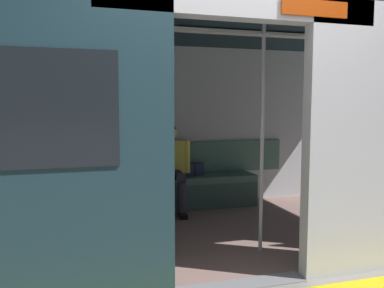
{
  "coord_description": "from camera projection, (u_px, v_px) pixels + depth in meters",
  "views": [
    {
      "loc": [
        1.19,
        2.73,
        1.4
      ],
      "look_at": [
        0.0,
        -1.32,
        0.99
      ],
      "focal_mm": 36.69,
      "sensor_mm": 36.0,
      "label": 1
    }
  ],
  "objects": [
    {
      "name": "ground_plane",
      "position": [
        240.0,
        285.0,
        3.07
      ],
      "size": [
        60.0,
        60.0,
        0.0
      ],
      "primitive_type": "plane",
      "color": "gray"
    },
    {
      "name": "person_seated",
      "position": [
        170.0,
        162.0,
        5.2
      ],
      "size": [
        0.55,
        0.69,
        1.17
      ],
      "color": "#D8CC4C",
      "rests_on": "ground_plane"
    },
    {
      "name": "bench_seat",
      "position": [
        171.0,
        185.0,
        5.29
      ],
      "size": [
        2.41,
        0.44,
        0.44
      ],
      "color": "#4C7566",
      "rests_on": "ground_plane"
    },
    {
      "name": "grab_pole_door",
      "position": [
        166.0,
        141.0,
        3.29
      ],
      "size": [
        0.04,
        0.04,
        2.21
      ],
      "primitive_type": "cylinder",
      "color": "silver",
      "rests_on": "ground_plane"
    },
    {
      "name": "book",
      "position": [
        136.0,
        177.0,
        5.2
      ],
      "size": [
        0.16,
        0.23,
        0.03
      ],
      "primitive_type": "cube",
      "rotation": [
        0.0,
        0.0,
        0.07
      ],
      "color": "gold",
      "rests_on": "bench_seat"
    },
    {
      "name": "handbag",
      "position": [
        194.0,
        169.0,
        5.44
      ],
      "size": [
        0.26,
        0.15,
        0.17
      ],
      "color": "#262D4C",
      "rests_on": "bench_seat"
    },
    {
      "name": "train_car",
      "position": [
        186.0,
        90.0,
        4.12
      ],
      "size": [
        6.4,
        2.86,
        2.35
      ],
      "color": "silver",
      "rests_on": "ground_plane"
    },
    {
      "name": "grab_pole_far",
      "position": [
        262.0,
        137.0,
        3.7
      ],
      "size": [
        0.04,
        0.04,
        2.21
      ],
      "primitive_type": "cylinder",
      "color": "silver",
      "rests_on": "ground_plane"
    }
  ]
}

